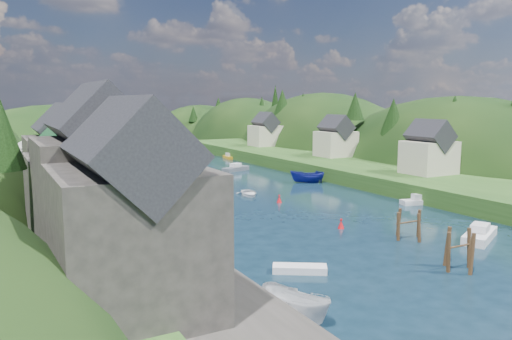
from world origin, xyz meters
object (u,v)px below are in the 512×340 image
channel_buoy_near (341,224)px  channel_buoy_far (279,199)px  piling_cluster_near (459,253)px  piling_cluster_far (409,228)px

channel_buoy_near → channel_buoy_far: same height
piling_cluster_near → channel_buoy_far: bearing=88.0°
piling_cluster_near → channel_buoy_near: (-0.15, 15.05, -0.92)m
piling_cluster_near → channel_buoy_far: 29.90m
channel_buoy_near → channel_buoy_far: 14.87m
piling_cluster_far → channel_buoy_near: bearing=117.9°
channel_buoy_far → piling_cluster_near: bearing=-92.0°
piling_cluster_near → channel_buoy_near: size_ratio=3.58×
piling_cluster_near → piling_cluster_far: 9.26m
piling_cluster_near → piling_cluster_far: (3.22, 8.67, -0.25)m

